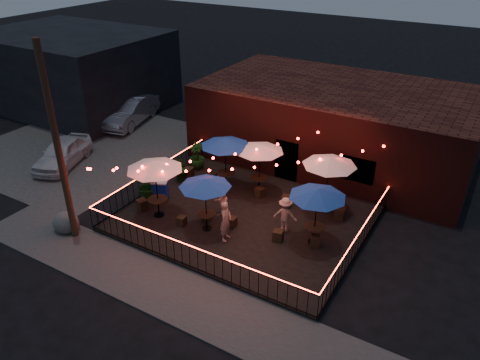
{
  "coord_description": "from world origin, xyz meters",
  "views": [
    {
      "loc": [
        8.53,
        -12.74,
        11.23
      ],
      "look_at": [
        -0.72,
        2.79,
        1.41
      ],
      "focal_mm": 35.0,
      "sensor_mm": 36.0,
      "label": 1
    }
  ],
  "objects_px": {
    "cafe_table_4": "(318,194)",
    "cafe_table_2": "(205,184)",
    "cafe_table_1": "(225,143)",
    "cafe_table_3": "(260,148)",
    "cooler": "(160,190)",
    "cafe_table_0": "(154,166)",
    "boulder": "(66,223)",
    "utility_pole": "(58,148)",
    "cafe_table_5": "(330,162)"
  },
  "relations": [
    {
      "from": "cafe_table_1",
      "to": "cooler",
      "type": "distance_m",
      "value": 3.69
    },
    {
      "from": "cafe_table_2",
      "to": "boulder",
      "type": "xyz_separation_m",
      "value": [
        -5.08,
        -2.94,
        -1.89
      ]
    },
    {
      "from": "cafe_table_2",
      "to": "cafe_table_4",
      "type": "bearing_deg",
      "value": 18.26
    },
    {
      "from": "cafe_table_1",
      "to": "cafe_table_5",
      "type": "relative_size",
      "value": 1.02
    },
    {
      "from": "boulder",
      "to": "cafe_table_0",
      "type": "bearing_deg",
      "value": 45.41
    },
    {
      "from": "cafe_table_4",
      "to": "cafe_table_2",
      "type": "bearing_deg",
      "value": -161.74
    },
    {
      "from": "cooler",
      "to": "cafe_table_5",
      "type": "bearing_deg",
      "value": -0.09
    },
    {
      "from": "cafe_table_0",
      "to": "cafe_table_3",
      "type": "height_order",
      "value": "cafe_table_0"
    },
    {
      "from": "cafe_table_0",
      "to": "utility_pole",
      "type": "bearing_deg",
      "value": -126.53
    },
    {
      "from": "cafe_table_4",
      "to": "boulder",
      "type": "distance_m",
      "value": 10.41
    },
    {
      "from": "cafe_table_3",
      "to": "boulder",
      "type": "distance_m",
      "value": 8.92
    },
    {
      "from": "cooler",
      "to": "utility_pole",
      "type": "bearing_deg",
      "value": -131.84
    },
    {
      "from": "cafe_table_2",
      "to": "boulder",
      "type": "bearing_deg",
      "value": -149.95
    },
    {
      "from": "cafe_table_1",
      "to": "cooler",
      "type": "xyz_separation_m",
      "value": [
        -1.98,
        -2.5,
        -1.86
      ]
    },
    {
      "from": "cafe_table_1",
      "to": "cafe_table_3",
      "type": "distance_m",
      "value": 1.63
    },
    {
      "from": "cafe_table_2",
      "to": "cafe_table_5",
      "type": "distance_m",
      "value": 5.39
    },
    {
      "from": "cafe_table_5",
      "to": "cooler",
      "type": "distance_m",
      "value": 7.73
    },
    {
      "from": "cafe_table_0",
      "to": "cafe_table_4",
      "type": "distance_m",
      "value": 6.76
    },
    {
      "from": "cafe_table_5",
      "to": "utility_pole",
      "type": "bearing_deg",
      "value": -139.4
    },
    {
      "from": "utility_pole",
      "to": "cafe_table_0",
      "type": "bearing_deg",
      "value": 53.47
    },
    {
      "from": "cafe_table_1",
      "to": "cafe_table_3",
      "type": "height_order",
      "value": "cafe_table_1"
    },
    {
      "from": "utility_pole",
      "to": "boulder",
      "type": "xyz_separation_m",
      "value": [
        -0.6,
        0.1,
        -3.6
      ]
    },
    {
      "from": "cafe_table_2",
      "to": "cafe_table_4",
      "type": "xyz_separation_m",
      "value": [
        4.19,
        1.38,
        0.1
      ]
    },
    {
      "from": "cafe_table_3",
      "to": "cafe_table_4",
      "type": "height_order",
      "value": "cafe_table_3"
    },
    {
      "from": "cafe_table_3",
      "to": "cafe_table_4",
      "type": "relative_size",
      "value": 1.06
    },
    {
      "from": "cafe_table_1",
      "to": "cooler",
      "type": "bearing_deg",
      "value": -128.35
    },
    {
      "from": "cafe_table_5",
      "to": "boulder",
      "type": "xyz_separation_m",
      "value": [
        -8.74,
        -6.88,
        -2.1
      ]
    },
    {
      "from": "cafe_table_0",
      "to": "cafe_table_1",
      "type": "relative_size",
      "value": 1.04
    },
    {
      "from": "cafe_table_0",
      "to": "cafe_table_4",
      "type": "height_order",
      "value": "cafe_table_0"
    },
    {
      "from": "utility_pole",
      "to": "cafe_table_3",
      "type": "relative_size",
      "value": 3.09
    },
    {
      "from": "cooler",
      "to": "boulder",
      "type": "xyz_separation_m",
      "value": [
        -1.88,
        -3.86,
        -0.22
      ]
    },
    {
      "from": "cafe_table_1",
      "to": "cafe_table_2",
      "type": "xyz_separation_m",
      "value": [
        1.22,
        -3.42,
        -0.19
      ]
    },
    {
      "from": "utility_pole",
      "to": "cafe_table_5",
      "type": "distance_m",
      "value": 10.83
    },
    {
      "from": "cooler",
      "to": "cafe_table_1",
      "type": "bearing_deg",
      "value": 27.78
    },
    {
      "from": "cafe_table_2",
      "to": "cooler",
      "type": "distance_m",
      "value": 3.72
    },
    {
      "from": "cafe_table_2",
      "to": "utility_pole",
      "type": "bearing_deg",
      "value": -145.89
    },
    {
      "from": "cafe_table_3",
      "to": "cafe_table_5",
      "type": "height_order",
      "value": "cafe_table_5"
    },
    {
      "from": "cafe_table_5",
      "to": "boulder",
      "type": "relative_size",
      "value": 2.74
    },
    {
      "from": "cafe_table_3",
      "to": "boulder",
      "type": "relative_size",
      "value": 2.53
    },
    {
      "from": "cafe_table_2",
      "to": "boulder",
      "type": "relative_size",
      "value": 2.47
    },
    {
      "from": "cafe_table_0",
      "to": "cafe_table_2",
      "type": "height_order",
      "value": "cafe_table_0"
    },
    {
      "from": "utility_pole",
      "to": "cafe_table_2",
      "type": "xyz_separation_m",
      "value": [
        4.48,
        3.03,
        -1.71
      ]
    },
    {
      "from": "utility_pole",
      "to": "cafe_table_1",
      "type": "relative_size",
      "value": 2.79
    },
    {
      "from": "cafe_table_0",
      "to": "cafe_table_4",
      "type": "relative_size",
      "value": 1.22
    },
    {
      "from": "cafe_table_0",
      "to": "cooler",
      "type": "height_order",
      "value": "cafe_table_0"
    },
    {
      "from": "cafe_table_3",
      "to": "cooler",
      "type": "distance_m",
      "value": 4.93
    },
    {
      "from": "cooler",
      "to": "boulder",
      "type": "bearing_deg",
      "value": -139.86
    },
    {
      "from": "utility_pole",
      "to": "cafe_table_3",
      "type": "distance_m",
      "value": 8.56
    },
    {
      "from": "utility_pole",
      "to": "cafe_table_4",
      "type": "xyz_separation_m",
      "value": [
        8.67,
        4.41,
        -1.61
      ]
    },
    {
      "from": "cafe_table_3",
      "to": "cooler",
      "type": "relative_size",
      "value": 2.81
    }
  ]
}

